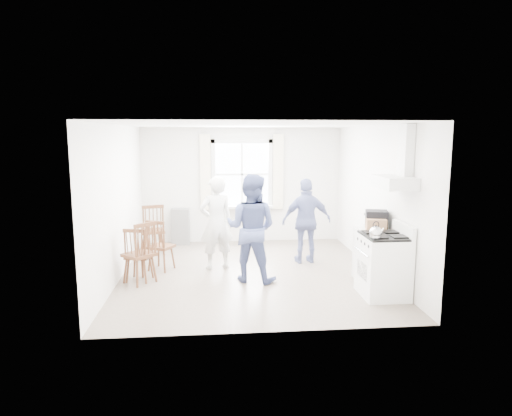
# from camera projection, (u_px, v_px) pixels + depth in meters

# --- Properties ---
(room_shell) EXTENTS (4.62, 5.12, 2.64)m
(room_shell) POSITION_uv_depth(u_px,v_px,m) (251.00, 201.00, 7.93)
(room_shell) COLOR #786A5D
(room_shell) RESTS_ON ground
(window_assembly) EXTENTS (1.88, 0.24, 1.70)m
(window_assembly) POSITION_uv_depth(u_px,v_px,m) (242.00, 178.00, 10.31)
(window_assembly) COLOR white
(window_assembly) RESTS_ON room_shell
(range_hood) EXTENTS (0.45, 0.76, 0.94)m
(range_hood) POSITION_uv_depth(u_px,v_px,m) (398.00, 171.00, 6.69)
(range_hood) COLOR silver
(range_hood) RESTS_ON room_shell
(shelf_unit) EXTENTS (0.40, 0.30, 0.80)m
(shelf_unit) POSITION_uv_depth(u_px,v_px,m) (180.00, 226.00, 10.24)
(shelf_unit) COLOR gray
(shelf_unit) RESTS_ON ground
(gas_stove) EXTENTS (0.68, 0.76, 1.12)m
(gas_stove) POSITION_uv_depth(u_px,v_px,m) (383.00, 265.00, 6.90)
(gas_stove) COLOR white
(gas_stove) RESTS_ON ground
(kettle) EXTENTS (0.18, 0.18, 0.25)m
(kettle) POSITION_uv_depth(u_px,v_px,m) (376.00, 233.00, 6.58)
(kettle) COLOR silver
(kettle) RESTS_ON gas_stove
(low_cabinet) EXTENTS (0.50, 0.55, 0.90)m
(low_cabinet) POSITION_uv_depth(u_px,v_px,m) (372.00, 255.00, 7.60)
(low_cabinet) COLOR silver
(low_cabinet) RESTS_ON ground
(stereo_stack) EXTENTS (0.41, 0.38, 0.31)m
(stereo_stack) POSITION_uv_depth(u_px,v_px,m) (377.00, 220.00, 7.47)
(stereo_stack) COLOR black
(stereo_stack) RESTS_ON low_cabinet
(cardboard_box) EXTENTS (0.35, 0.28, 0.20)m
(cardboard_box) POSITION_uv_depth(u_px,v_px,m) (376.00, 225.00, 7.31)
(cardboard_box) COLOR #9C6F4B
(cardboard_box) RESTS_ON low_cabinet
(windsor_chair_a) EXTENTS (0.54, 0.53, 1.06)m
(windsor_chair_a) POSITION_uv_depth(u_px,v_px,m) (153.00, 224.00, 9.20)
(windsor_chair_a) COLOR #4C2B18
(windsor_chair_a) RESTS_ON ground
(windsor_chair_b) EXTENTS (0.47, 0.46, 0.93)m
(windsor_chair_b) POSITION_uv_depth(u_px,v_px,m) (136.00, 249.00, 7.52)
(windsor_chair_b) COLOR #4C2B18
(windsor_chair_b) RESTS_ON ground
(windsor_chair_c) EXTENTS (0.61, 0.61, 1.05)m
(windsor_chair_c) POSITION_uv_depth(u_px,v_px,m) (143.00, 246.00, 7.42)
(windsor_chair_c) COLOR #4C2B18
(windsor_chair_c) RESTS_ON ground
(person_left) EXTENTS (0.78, 0.78, 1.71)m
(person_left) POSITION_uv_depth(u_px,v_px,m) (216.00, 223.00, 8.27)
(person_left) COLOR silver
(person_left) RESTS_ON ground
(person_mid) EXTENTS (1.14, 1.14, 1.80)m
(person_mid) POSITION_uv_depth(u_px,v_px,m) (251.00, 228.00, 7.57)
(person_mid) COLOR #485587
(person_mid) RESTS_ON ground
(person_right) EXTENTS (1.03, 1.03, 1.62)m
(person_right) POSITION_uv_depth(u_px,v_px,m) (307.00, 221.00, 8.68)
(person_right) COLOR navy
(person_right) RESTS_ON ground
(potted_plant) EXTENTS (0.21, 0.21, 0.31)m
(potted_plant) POSITION_uv_depth(u_px,v_px,m) (253.00, 199.00, 10.32)
(potted_plant) COLOR #35773C
(potted_plant) RESTS_ON window_assembly
(windsor_chair_d) EXTENTS (0.53, 0.53, 0.95)m
(windsor_chair_d) POSITION_uv_depth(u_px,v_px,m) (158.00, 240.00, 8.13)
(windsor_chair_d) COLOR #4C2B18
(windsor_chair_d) RESTS_ON ground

